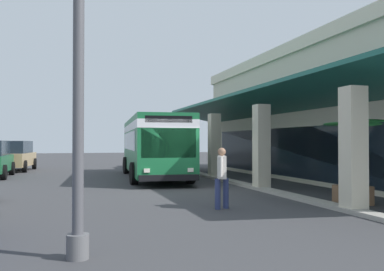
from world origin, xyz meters
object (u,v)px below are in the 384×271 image
at_px(parked_suv_tan, 14,155).
at_px(pedestrian, 222,174).
at_px(potted_palm, 353,182).
at_px(transit_bus, 153,143).

distance_m(parked_suv_tan, pedestrian, 19.97).
bearing_deg(pedestrian, parked_suv_tan, -157.70).
xyz_separation_m(pedestrian, potted_palm, (0.35, 4.11, -0.29)).
xyz_separation_m(transit_bus, pedestrian, (10.89, -0.19, -0.88)).
bearing_deg(pedestrian, transit_bus, 179.00).
distance_m(pedestrian, potted_palm, 4.14).
height_order(transit_bus, pedestrian, transit_bus).
height_order(transit_bus, potted_palm, transit_bus).
xyz_separation_m(parked_suv_tan, potted_palm, (18.82, 11.69, -0.34)).
xyz_separation_m(transit_bus, potted_palm, (11.23, 3.92, -1.17)).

